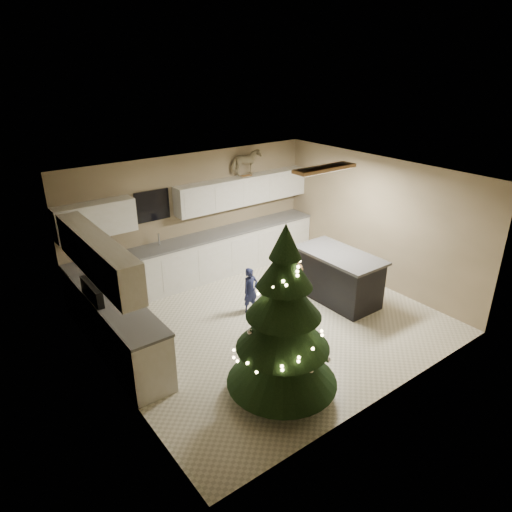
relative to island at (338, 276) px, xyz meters
The scene contains 8 objects.
ground_plane 1.67m from the island, behind, with size 5.50×5.50×0.00m, color beige.
room_shell 2.02m from the island, behind, with size 5.52×5.02×2.61m.
cabinetry 3.08m from the island, 144.51° to the left, with size 5.50×3.20×2.00m.
island is the anchor object (origin of this frame).
bar_stool 0.89m from the island, 146.75° to the left, with size 0.38×0.38×0.72m.
christmas_tree 3.05m from the island, 150.70° to the right, with size 1.57×1.52×2.52m.
toddler 1.73m from the island, 159.26° to the left, with size 0.32×0.21×0.87m, color #141437.
rocking_horse 3.08m from the island, 98.45° to the left, with size 0.66×0.34×0.56m.
Camera 1 is at (-4.35, -5.44, 4.30)m, focal length 32.00 mm.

